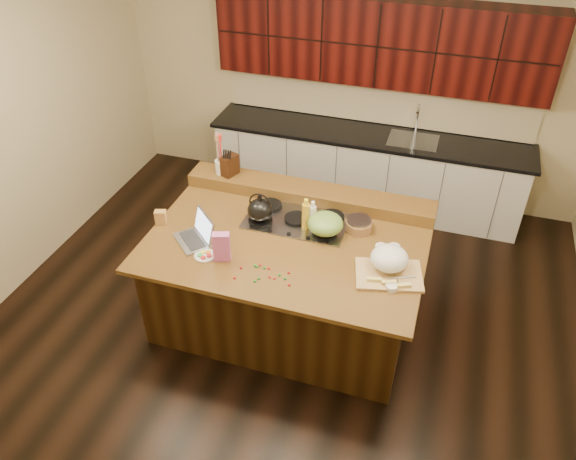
% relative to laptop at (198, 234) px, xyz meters
% --- Properties ---
extents(room, '(5.52, 5.02, 2.72)m').
position_rel_laptop_xyz_m(room, '(0.73, 0.22, 0.37)').
color(room, black).
rests_on(room, ground).
extents(island, '(2.40, 1.60, 0.92)m').
position_rel_laptop_xyz_m(island, '(0.73, 0.22, -0.52)').
color(island, black).
rests_on(island, ground).
extents(back_ledge, '(2.40, 0.30, 0.12)m').
position_rel_laptop_xyz_m(back_ledge, '(0.73, 0.92, -0.00)').
color(back_ledge, black).
rests_on(back_ledge, island).
extents(cooktop, '(0.92, 0.52, 0.05)m').
position_rel_laptop_xyz_m(cooktop, '(0.73, 0.52, -0.05)').
color(cooktop, gray).
rests_on(cooktop, island).
extents(back_counter, '(3.70, 0.66, 2.40)m').
position_rel_laptop_xyz_m(back_counter, '(1.03, 2.44, -0.00)').
color(back_counter, silver).
rests_on(back_counter, ground).
extents(kettle, '(0.28, 0.28, 0.21)m').
position_rel_laptop_xyz_m(kettle, '(0.43, 0.39, 0.08)').
color(kettle, black).
rests_on(kettle, cooktop).
extents(green_bowl, '(0.35, 0.35, 0.17)m').
position_rel_laptop_xyz_m(green_bowl, '(1.03, 0.39, 0.07)').
color(green_bowl, olive).
rests_on(green_bowl, cooktop).
extents(laptop, '(0.44, 0.43, 0.24)m').
position_rel_laptop_xyz_m(laptop, '(0.00, 0.00, 0.00)').
color(laptop, '#B7B7BC').
rests_on(laptop, island).
extents(oil_bottle, '(0.08, 0.08, 0.27)m').
position_rel_laptop_xyz_m(oil_bottle, '(0.85, 0.43, 0.07)').
color(oil_bottle, gold).
rests_on(oil_bottle, island).
extents(vinegar_bottle, '(0.07, 0.07, 0.25)m').
position_rel_laptop_xyz_m(vinegar_bottle, '(0.90, 0.44, 0.06)').
color(vinegar_bottle, silver).
rests_on(vinegar_bottle, island).
extents(wooden_tray, '(0.60, 0.50, 0.21)m').
position_rel_laptop_xyz_m(wooden_tray, '(1.64, 0.09, 0.03)').
color(wooden_tray, tan).
rests_on(wooden_tray, island).
extents(ramekin_a, '(0.11, 0.11, 0.04)m').
position_rel_laptop_xyz_m(ramekin_a, '(1.71, -0.12, -0.04)').
color(ramekin_a, white).
rests_on(ramekin_a, island).
extents(ramekin_b, '(0.13, 0.13, 0.04)m').
position_rel_laptop_xyz_m(ramekin_b, '(1.54, 0.34, -0.04)').
color(ramekin_b, white).
rests_on(ramekin_b, island).
extents(ramekin_c, '(0.11, 0.11, 0.04)m').
position_rel_laptop_xyz_m(ramekin_c, '(1.64, 0.38, -0.04)').
color(ramekin_c, white).
rests_on(ramekin_c, island).
extents(strainer_bowl, '(0.29, 0.29, 0.09)m').
position_rel_laptop_xyz_m(strainer_bowl, '(1.30, 0.57, -0.02)').
color(strainer_bowl, '#996B3F').
rests_on(strainer_bowl, island).
extents(kitchen_timer, '(0.10, 0.10, 0.07)m').
position_rel_laptop_xyz_m(kitchen_timer, '(1.74, -0.06, -0.03)').
color(kitchen_timer, silver).
rests_on(kitchen_timer, island).
extents(pink_bag, '(0.16, 0.11, 0.26)m').
position_rel_laptop_xyz_m(pink_bag, '(0.31, -0.18, 0.07)').
color(pink_bag, '#D162AE').
rests_on(pink_bag, island).
extents(candy_plate, '(0.20, 0.20, 0.01)m').
position_rel_laptop_xyz_m(candy_plate, '(0.15, -0.19, -0.06)').
color(candy_plate, white).
rests_on(candy_plate, island).
extents(package_box, '(0.11, 0.09, 0.14)m').
position_rel_laptop_xyz_m(package_box, '(-0.42, 0.11, 0.00)').
color(package_box, '#B88241').
rests_on(package_box, island).
extents(utensil_crock, '(0.15, 0.15, 0.14)m').
position_rel_laptop_xyz_m(utensil_crock, '(-0.16, 0.92, 0.13)').
color(utensil_crock, white).
rests_on(utensil_crock, back_ledge).
extents(knife_block, '(0.15, 0.19, 0.21)m').
position_rel_laptop_xyz_m(knife_block, '(-0.07, 0.92, 0.16)').
color(knife_block, black).
rests_on(knife_block, back_ledge).
extents(gumdrop_0, '(0.02, 0.02, 0.02)m').
position_rel_laptop_xyz_m(gumdrop_0, '(0.76, -0.28, -0.05)').
color(gumdrop_0, red).
rests_on(gumdrop_0, island).
extents(gumdrop_1, '(0.02, 0.02, 0.02)m').
position_rel_laptop_xyz_m(gumdrop_1, '(0.60, -0.19, -0.05)').
color(gumdrop_1, '#198C26').
rests_on(gumdrop_1, island).
extents(gumdrop_2, '(0.02, 0.02, 0.02)m').
position_rel_laptop_xyz_m(gumdrop_2, '(0.50, -0.25, -0.05)').
color(gumdrop_2, red).
rests_on(gumdrop_2, island).
extents(gumdrop_3, '(0.02, 0.02, 0.02)m').
position_rel_laptop_xyz_m(gumdrop_3, '(0.68, -0.19, -0.05)').
color(gumdrop_3, '#198C26').
rests_on(gumdrop_3, island).
extents(gumdrop_4, '(0.02, 0.02, 0.02)m').
position_rel_laptop_xyz_m(gumdrop_4, '(0.89, -0.19, -0.05)').
color(gumdrop_4, red).
rests_on(gumdrop_4, island).
extents(gumdrop_5, '(0.02, 0.02, 0.02)m').
position_rel_laptop_xyz_m(gumdrop_5, '(0.83, -0.23, -0.05)').
color(gumdrop_5, '#198C26').
rests_on(gumdrop_5, island).
extents(gumdrop_6, '(0.02, 0.02, 0.02)m').
position_rel_laptop_xyz_m(gumdrop_6, '(0.93, -0.32, -0.05)').
color(gumdrop_6, red).
rests_on(gumdrop_6, island).
extents(gumdrop_7, '(0.02, 0.02, 0.02)m').
position_rel_laptop_xyz_m(gumdrop_7, '(0.68, -0.33, -0.05)').
color(gumdrop_7, '#198C26').
rests_on(gumdrop_7, island).
extents(gumdrop_8, '(0.02, 0.02, 0.02)m').
position_rel_laptop_xyz_m(gumdrop_8, '(0.80, -0.29, -0.05)').
color(gumdrop_8, red).
rests_on(gumdrop_8, island).
extents(gumdrop_9, '(0.02, 0.02, 0.02)m').
position_rel_laptop_xyz_m(gumdrop_9, '(0.66, -0.37, -0.05)').
color(gumdrop_9, '#198C26').
rests_on(gumdrop_9, island).
extents(gumdrop_10, '(0.02, 0.02, 0.02)m').
position_rel_laptop_xyz_m(gumdrop_10, '(0.63, -0.17, -0.05)').
color(gumdrop_10, red).
rests_on(gumdrop_10, island).
extents(gumdrop_11, '(0.02, 0.02, 0.02)m').
position_rel_laptop_xyz_m(gumdrop_11, '(0.88, -0.26, -0.05)').
color(gumdrop_11, '#198C26').
rests_on(gumdrop_11, island).
extents(gumdrop_12, '(0.02, 0.02, 0.02)m').
position_rel_laptop_xyz_m(gumdrop_12, '(0.72, -0.19, -0.05)').
color(gumdrop_12, red).
rests_on(gumdrop_12, island).
extents(gumdrop_13, '(0.02, 0.02, 0.02)m').
position_rel_laptop_xyz_m(gumdrop_13, '(0.62, -0.19, -0.05)').
color(gumdrop_13, '#198C26').
rests_on(gumdrop_13, island).
extents(gumdrop_14, '(0.02, 0.02, 0.02)m').
position_rel_laptop_xyz_m(gumdrop_14, '(0.50, -0.38, -0.05)').
color(gumdrop_14, red).
rests_on(gumdrop_14, island).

